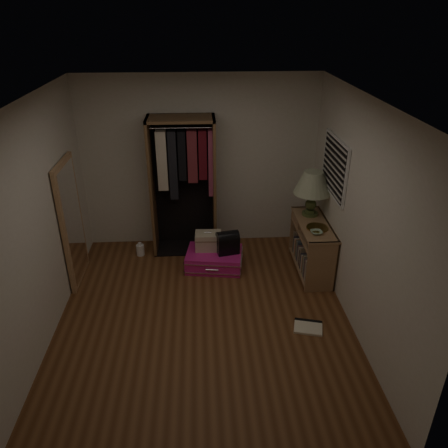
{
  "coord_description": "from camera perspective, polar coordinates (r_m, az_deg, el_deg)",
  "views": [
    {
      "loc": [
        -0.01,
        -4.24,
        3.42
      ],
      "look_at": [
        0.3,
        0.95,
        0.8
      ],
      "focal_mm": 35.0,
      "sensor_mm": 36.0,
      "label": 1
    }
  ],
  "objects": [
    {
      "name": "ground",
      "position": [
        5.45,
        -2.61,
        -12.19
      ],
      "size": [
        4.0,
        4.0,
        0.0
      ],
      "primitive_type": "plane",
      "color": "brown",
      "rests_on": "ground"
    },
    {
      "name": "open_wardrobe",
      "position": [
        6.41,
        -5.3,
        6.47
      ],
      "size": [
        0.95,
        0.5,
        2.05
      ],
      "color": "brown",
      "rests_on": "ground"
    },
    {
      "name": "table_lamp",
      "position": [
        6.13,
        11.52,
        5.2
      ],
      "size": [
        0.65,
        0.65,
        0.65
      ],
      "rotation": [
        0.0,
        0.0,
        -0.32
      ],
      "color": "#404E26",
      "rests_on": "console_bookshelf"
    },
    {
      "name": "ceramic_bowl",
      "position": [
        5.8,
        11.97,
        -1.08
      ],
      "size": [
        0.17,
        0.17,
        0.04
      ],
      "primitive_type": "imported",
      "rotation": [
        0.0,
        0.0,
        0.11
      ],
      "color": "#9AB99C",
      "rests_on": "console_bookshelf"
    },
    {
      "name": "white_jug",
      "position": [
        6.76,
        -10.87,
        -3.32
      ],
      "size": [
        0.14,
        0.14,
        0.21
      ],
      "rotation": [
        0.0,
        0.0,
        0.22
      ],
      "color": "white",
      "rests_on": "ground"
    },
    {
      "name": "floor_book",
      "position": [
        5.4,
        10.94,
        -12.97
      ],
      "size": [
        0.38,
        0.33,
        0.03
      ],
      "rotation": [
        0.0,
        0.0,
        -0.25
      ],
      "color": "#F3E9CC",
      "rests_on": "ground"
    },
    {
      "name": "brass_tray",
      "position": [
        5.95,
        12.08,
        -0.48
      ],
      "size": [
        0.38,
        0.38,
        0.02
      ],
      "rotation": [
        0.0,
        0.0,
        -0.42
      ],
      "color": "olive",
      "rests_on": "console_bookshelf"
    },
    {
      "name": "train_case",
      "position": [
        6.29,
        -2.07,
        -2.21
      ],
      "size": [
        0.39,
        0.28,
        0.27
      ],
      "rotation": [
        0.0,
        0.0,
        -0.05
      ],
      "color": "#BDAF90",
      "rests_on": "pink_suitcase"
    },
    {
      "name": "room_walls",
      "position": [
        4.69,
        -2.08,
        2.58
      ],
      "size": [
        3.52,
        4.02,
        2.6
      ],
      "color": "beige",
      "rests_on": "ground"
    },
    {
      "name": "black_bag",
      "position": [
        6.18,
        0.48,
        -2.33
      ],
      "size": [
        0.34,
        0.26,
        0.33
      ],
      "rotation": [
        0.0,
        0.0,
        0.21
      ],
      "color": "black",
      "rests_on": "pink_suitcase"
    },
    {
      "name": "pink_suitcase",
      "position": [
        6.34,
        -1.3,
        -4.61
      ],
      "size": [
        0.88,
        0.69,
        0.25
      ],
      "rotation": [
        0.0,
        0.0,
        -0.14
      ],
      "color": "#D51980",
      "rests_on": "ground"
    },
    {
      "name": "console_bookshelf",
      "position": [
        6.28,
        11.29,
        -2.65
      ],
      "size": [
        0.42,
        1.12,
        0.75
      ],
      "color": "#956B48",
      "rests_on": "ground"
    },
    {
      "name": "floor_mirror",
      "position": [
        6.07,
        -19.24,
        0.12
      ],
      "size": [
        0.06,
        0.8,
        1.7
      ],
      "color": "tan",
      "rests_on": "ground"
    }
  ]
}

